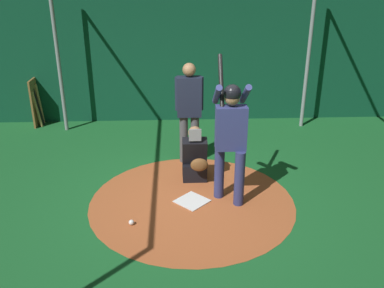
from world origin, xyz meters
The scene contains 10 objects.
ground_plane centered at (0.00, 0.00, 0.00)m, with size 27.16×27.16×0.00m, color #195B28.
dirt_circle centered at (0.00, 0.00, 0.00)m, with size 3.09×3.09×0.01m, color #AD562D.
home_plate centered at (0.00, 0.00, 0.01)m, with size 0.42×0.42×0.01m, color white.
batter centered at (-0.03, 0.55, 1.10)m, with size 0.68×0.49×2.14m.
catcher centered at (-0.74, 0.08, 0.37)m, with size 0.58×0.40×0.94m.
umpire centered at (-1.45, 0.02, 1.02)m, with size 0.23×0.49×1.81m.
back_wall centered at (-3.82, 0.00, 1.78)m, with size 0.23×11.16×3.54m.
cage_frame centered at (0.00, 0.00, 2.31)m, with size 6.46×5.29×3.27m.
bat_rack centered at (-3.57, -3.30, 0.49)m, with size 0.58×0.19×1.05m.
baseball_0 centered at (0.58, -0.86, 0.04)m, with size 0.07×0.07×0.07m, color white.
Camera 1 is at (5.44, -0.25, 3.25)m, focal length 38.83 mm.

